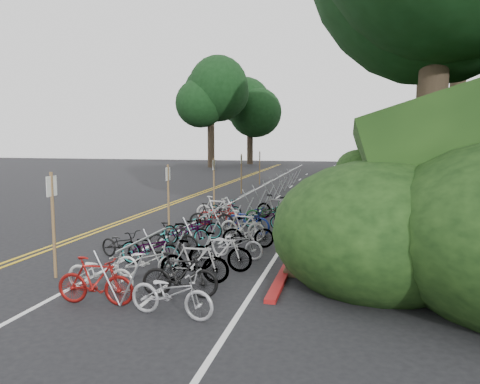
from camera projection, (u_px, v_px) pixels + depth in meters
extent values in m
plane|color=black|center=(81.00, 263.00, 13.11)|extent=(120.00, 120.00, 0.00)
cube|color=gold|center=(155.00, 208.00, 23.27)|extent=(0.12, 80.00, 0.01)
cube|color=gold|center=(161.00, 209.00, 23.20)|extent=(0.12, 80.00, 0.01)
cube|color=silver|center=(216.00, 211.00, 22.54)|extent=(0.12, 80.00, 0.01)
cube|color=silver|center=(303.00, 214.00, 21.57)|extent=(0.12, 80.00, 0.01)
cube|color=silver|center=(155.00, 295.00, 10.46)|extent=(0.10, 1.60, 0.01)
cube|color=silver|center=(225.00, 239.00, 16.26)|extent=(0.10, 1.60, 0.01)
cube|color=silver|center=(259.00, 212.00, 22.06)|extent=(0.10, 1.60, 0.01)
cube|color=silver|center=(278.00, 197.00, 27.85)|extent=(0.10, 1.60, 0.01)
cube|color=silver|center=(291.00, 187.00, 33.65)|extent=(0.10, 1.60, 0.01)
cube|color=silver|center=(300.00, 179.00, 39.45)|extent=(0.10, 1.60, 0.01)
cube|color=silver|center=(307.00, 174.00, 45.24)|extent=(0.10, 1.60, 0.01)
cube|color=maroon|center=(317.00, 207.00, 23.38)|extent=(0.25, 28.00, 0.10)
cube|color=black|center=(448.00, 148.00, 30.93)|extent=(12.32, 44.00, 9.11)
cube|color=#382819|center=(338.00, 187.00, 32.88)|extent=(1.40, 44.00, 0.16)
ellipsoid|color=#284C19|center=(346.00, 219.00, 14.23)|extent=(2.00, 2.80, 1.60)
ellipsoid|color=#284C19|center=(369.00, 186.00, 18.81)|extent=(2.60, 3.64, 2.08)
ellipsoid|color=#284C19|center=(389.00, 167.00, 24.28)|extent=(2.20, 3.08, 1.76)
ellipsoid|color=#284C19|center=(359.00, 168.00, 30.45)|extent=(3.00, 4.20, 2.40)
ellipsoid|color=#284C19|center=(368.00, 161.00, 36.07)|extent=(2.40, 3.36, 1.92)
ellipsoid|color=#284C19|center=(382.00, 151.00, 39.55)|extent=(2.80, 3.92, 2.24)
ellipsoid|color=#284C19|center=(342.00, 209.00, 17.19)|extent=(1.80, 2.52, 1.44)
ellipsoid|color=#284C19|center=(398.00, 153.00, 27.89)|extent=(3.20, 4.48, 2.56)
ellipsoid|color=black|center=(378.00, 230.00, 11.61)|extent=(5.28, 6.16, 3.52)
cylinder|color=#2D2319|center=(432.00, 116.00, 13.34)|extent=(0.81, 0.81, 5.84)
cylinder|color=#2D2319|center=(436.00, 86.00, 21.49)|extent=(0.86, 0.86, 6.73)
cylinder|color=#2D2319|center=(458.00, 80.00, 28.51)|extent=(0.91, 0.91, 7.63)
cylinder|color=#2D2319|center=(421.00, 106.00, 36.59)|extent=(0.84, 0.84, 6.28)
ellipsoid|color=black|center=(425.00, 32.00, 35.94)|extent=(8.38, 8.38, 7.96)
cylinder|color=#2D2319|center=(438.00, 99.00, 43.61)|extent=(0.88, 0.88, 7.18)
ellipsoid|color=black|center=(442.00, 26.00, 42.85)|extent=(9.97, 9.97, 9.48)
cylinder|color=#2D2319|center=(211.00, 143.00, 55.43)|extent=(0.81, 0.81, 5.84)
ellipsoid|color=black|center=(211.00, 97.00, 54.82)|extent=(7.98, 7.98, 7.58)
cylinder|color=#2D2319|center=(250.00, 144.00, 62.49)|extent=(0.79, 0.79, 5.39)
ellipsoid|color=black|center=(250.00, 108.00, 61.94)|extent=(6.98, 6.98, 6.63)
cylinder|color=#91949A|center=(143.00, 239.00, 10.75)|extent=(0.05, 2.59, 0.05)
cylinder|color=#91949A|center=(107.00, 278.00, 9.73)|extent=(0.59, 0.04, 1.16)
cylinder|color=#91949A|center=(132.00, 280.00, 9.60)|extent=(0.59, 0.04, 1.16)
cylinder|color=#91949A|center=(154.00, 251.00, 12.03)|extent=(0.59, 0.04, 1.16)
cylinder|color=#91949A|center=(174.00, 253.00, 11.90)|extent=(0.59, 0.04, 1.16)
cylinder|color=#91949A|center=(214.00, 210.00, 15.18)|extent=(0.05, 3.00, 0.05)
cylinder|color=#91949A|center=(192.00, 236.00, 13.96)|extent=(0.58, 0.04, 1.13)
cylinder|color=#91949A|center=(210.00, 237.00, 13.83)|extent=(0.58, 0.04, 1.13)
cylinder|color=#91949A|center=(218.00, 220.00, 16.67)|extent=(0.58, 0.04, 1.13)
cylinder|color=#91949A|center=(233.00, 221.00, 16.54)|extent=(0.58, 0.04, 1.13)
cylinder|color=#91949A|center=(248.00, 193.00, 20.02)|extent=(0.05, 3.00, 0.05)
cylinder|color=#91949A|center=(233.00, 211.00, 18.79)|extent=(0.58, 0.04, 1.13)
cylinder|color=#91949A|center=(247.00, 211.00, 18.66)|extent=(0.58, 0.04, 1.13)
cylinder|color=#91949A|center=(248.00, 202.00, 21.50)|extent=(0.58, 0.04, 1.13)
cylinder|color=#91949A|center=(260.00, 202.00, 21.37)|extent=(0.58, 0.04, 1.13)
cylinder|color=#91949A|center=(268.00, 182.00, 24.85)|extent=(0.05, 3.00, 0.05)
cylinder|color=#91949A|center=(258.00, 196.00, 23.62)|extent=(0.58, 0.04, 1.13)
cylinder|color=#91949A|center=(268.00, 196.00, 23.50)|extent=(0.58, 0.04, 1.13)
cylinder|color=#91949A|center=(267.00, 190.00, 26.33)|extent=(0.58, 0.04, 1.13)
cylinder|color=#91949A|center=(277.00, 190.00, 26.20)|extent=(0.58, 0.04, 1.13)
cylinder|color=#91949A|center=(282.00, 175.00, 29.68)|extent=(0.05, 3.00, 0.05)
cylinder|color=#91949A|center=(274.00, 186.00, 28.46)|extent=(0.58, 0.04, 1.13)
cylinder|color=#91949A|center=(283.00, 186.00, 28.33)|extent=(0.58, 0.04, 1.13)
cylinder|color=#91949A|center=(280.00, 182.00, 31.16)|extent=(0.58, 0.04, 1.13)
cylinder|color=#91949A|center=(289.00, 182.00, 31.03)|extent=(0.58, 0.04, 1.13)
cylinder|color=#91949A|center=(292.00, 170.00, 34.51)|extent=(0.05, 3.00, 0.05)
cylinder|color=#91949A|center=(285.00, 179.00, 33.29)|extent=(0.58, 0.04, 1.13)
cylinder|color=#91949A|center=(293.00, 179.00, 33.16)|extent=(0.58, 0.04, 1.13)
cylinder|color=#91949A|center=(290.00, 176.00, 35.99)|extent=(0.58, 0.04, 1.13)
cylinder|color=#91949A|center=(297.00, 176.00, 35.86)|extent=(0.58, 0.04, 1.13)
cylinder|color=brown|center=(53.00, 225.00, 11.60)|extent=(0.08, 0.08, 2.67)
cube|color=silver|center=(52.00, 186.00, 11.48)|extent=(0.02, 0.40, 0.50)
cylinder|color=brown|center=(168.00, 198.00, 17.66)|extent=(0.08, 0.08, 2.50)
cube|color=silver|center=(168.00, 174.00, 17.56)|extent=(0.02, 0.40, 0.50)
cylinder|color=brown|center=(214.00, 183.00, 23.46)|extent=(0.08, 0.08, 2.50)
cube|color=silver|center=(214.00, 165.00, 23.35)|extent=(0.02, 0.40, 0.50)
cylinder|color=brown|center=(241.00, 174.00, 29.25)|extent=(0.08, 0.08, 2.50)
cube|color=silver|center=(241.00, 160.00, 29.15)|extent=(0.02, 0.40, 0.50)
cylinder|color=brown|center=(260.00, 168.00, 35.05)|extent=(0.08, 0.08, 2.50)
cube|color=silver|center=(260.00, 156.00, 34.95)|extent=(0.02, 0.40, 0.50)
imported|color=black|center=(122.00, 244.00, 13.52)|extent=(1.10, 1.75, 0.87)
imported|color=maroon|center=(95.00, 281.00, 9.80)|extent=(0.58, 1.74, 1.03)
imported|color=#9E9EA3|center=(172.00, 293.00, 9.13)|extent=(0.89, 1.89, 0.95)
imported|color=beige|center=(100.00, 272.00, 10.66)|extent=(0.70, 1.74, 0.90)
imported|color=black|center=(180.00, 275.00, 10.23)|extent=(0.69, 1.74, 1.02)
imported|color=beige|center=(148.00, 261.00, 11.78)|extent=(0.93, 1.68, 0.84)
imported|color=slate|center=(194.00, 261.00, 11.31)|extent=(0.57, 1.75, 1.04)
imported|color=slate|center=(151.00, 248.00, 12.81)|extent=(0.85, 1.94, 0.99)
imported|color=slate|center=(220.00, 252.00, 12.27)|extent=(0.55, 1.74, 1.03)
imported|color=black|center=(173.00, 239.00, 14.00)|extent=(0.52, 1.66, 0.99)
imported|color=#9E9EA3|center=(237.00, 243.00, 13.63)|extent=(0.90, 1.73, 0.87)
imported|color=slate|center=(186.00, 231.00, 15.15)|extent=(1.09, 1.97, 0.98)
imported|color=slate|center=(248.00, 233.00, 14.86)|extent=(0.82, 1.71, 0.99)
imported|color=slate|center=(197.00, 226.00, 16.15)|extent=(1.06, 1.82, 0.90)
imported|color=beige|center=(243.00, 226.00, 15.98)|extent=(0.86, 1.78, 1.03)
imported|color=black|center=(212.00, 217.00, 17.52)|extent=(0.55, 1.80, 1.07)
imported|color=navy|center=(248.00, 220.00, 17.19)|extent=(1.28, 1.97, 0.98)
imported|color=maroon|center=(219.00, 215.00, 18.63)|extent=(0.61, 1.70, 0.89)
imported|color=slate|center=(264.00, 218.00, 18.06)|extent=(0.78, 1.69, 0.86)
imported|color=beige|center=(216.00, 209.00, 19.67)|extent=(0.65, 1.80, 1.06)
imported|color=#144C1E|center=(267.00, 213.00, 18.99)|extent=(0.88, 1.83, 0.92)
imported|color=slate|center=(225.00, 208.00, 20.58)|extent=(0.94, 1.68, 0.84)
imported|color=slate|center=(275.00, 207.00, 20.12)|extent=(1.01, 1.84, 1.07)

